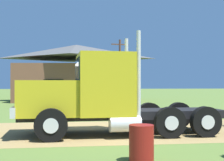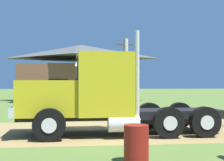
# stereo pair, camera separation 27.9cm
# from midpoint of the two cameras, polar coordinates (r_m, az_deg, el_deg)

# --- Properties ---
(ground_plane) EXTENTS (200.00, 200.00, 0.00)m
(ground_plane) POSITION_cam_midpoint_polar(r_m,az_deg,el_deg) (12.05, -3.58, -9.06)
(ground_plane) COLOR #577130
(dirt_track) EXTENTS (120.00, 5.83, 0.01)m
(dirt_track) POSITION_cam_midpoint_polar(r_m,az_deg,el_deg) (12.05, -3.58, -9.04)
(dirt_track) COLOR #977C49
(dirt_track) RESTS_ON ground_plane
(truck_foreground_white) EXTENTS (7.35, 2.92, 3.52)m
(truck_foreground_white) POSITION_cam_midpoint_polar(r_m,az_deg,el_deg) (11.09, -3.53, -2.90)
(truck_foreground_white) COLOR black
(truck_foreground_white) RESTS_ON ground_plane
(steel_barrel) EXTENTS (0.56, 0.56, 0.85)m
(steel_barrel) POSITION_cam_midpoint_polar(r_m,az_deg,el_deg) (7.27, 4.21, -11.29)
(steel_barrel) COLOR maroon
(steel_barrel) RESTS_ON ground_plane
(shed_building) EXTENTS (12.62, 9.60, 5.82)m
(shed_building) POSITION_cam_midpoint_polar(r_m,az_deg,el_deg) (32.87, -6.69, 1.22)
(shed_building) COLOR brown
(shed_building) RESTS_ON ground_plane
(utility_pole_far) EXTENTS (2.19, 0.48, 7.23)m
(utility_pole_far) POSITION_cam_midpoint_polar(r_m,az_deg,el_deg) (38.92, 1.23, 2.47)
(utility_pole_far) COLOR brown
(utility_pole_far) RESTS_ON ground_plane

